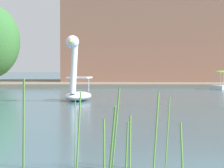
{
  "coord_description": "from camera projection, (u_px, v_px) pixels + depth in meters",
  "views": [
    {
      "loc": [
        -1.95,
        -6.46,
        1.6
      ],
      "look_at": [
        -2.0,
        23.06,
        0.65
      ],
      "focal_mm": 70.84,
      "sensor_mm": 36.0,
      "label": 1
    }
  ],
  "objects": [
    {
      "name": "swan_boat",
      "position": [
        78.0,
        85.0,
        22.5
      ],
      "size": [
        1.71,
        2.9,
        3.29
      ],
      "color": "white",
      "rests_on": "ground_plane"
    },
    {
      "name": "shore_bank_far",
      "position": [
        131.0,
        83.0,
        47.94
      ],
      "size": [
        130.73,
        20.64,
        0.36
      ],
      "primitive_type": "cube",
      "color": "slate",
      "rests_on": "ground_plane"
    },
    {
      "name": "pedal_boat_lime",
      "position": [
        223.0,
        83.0,
        35.73
      ],
      "size": [
        1.59,
        2.03,
        1.53
      ],
      "color": "white",
      "rests_on": "ground_plane"
    },
    {
      "name": "apartment_block",
      "position": [
        153.0,
        14.0,
        49.78
      ],
      "size": [
        19.55,
        13.78,
        15.16
      ],
      "primitive_type": "cube",
      "rotation": [
        0.0,
        0.0,
        -0.08
      ],
      "color": "#996B56",
      "rests_on": "shore_bank_far"
    },
    {
      "name": "reed_clump_foreground",
      "position": [
        113.0,
        138.0,
        6.66
      ],
      "size": [
        2.32,
        1.11,
        1.48
      ],
      "color": "#568E38",
      "rests_on": "ground_plane"
    },
    {
      "name": "tree_broadleaf_left",
      "position": [
        127.0,
        44.0,
        49.62
      ],
      "size": [
        7.33,
        7.57,
        6.3
      ],
      "color": "#4C3823",
      "rests_on": "shore_bank_far"
    }
  ]
}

